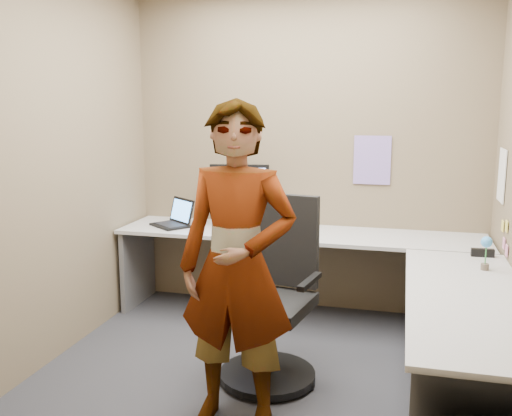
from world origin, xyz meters
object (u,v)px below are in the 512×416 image
(person, at_px, (237,267))
(desk, at_px, (344,273))
(monitor, at_px, (239,187))
(office_chair, at_px, (272,307))

(person, bearing_deg, desk, 67.83)
(monitor, xyz_separation_m, person, (0.48, -1.70, -0.18))
(monitor, bearing_deg, person, -83.60)
(office_chair, xyz_separation_m, person, (-0.07, -0.55, 0.42))
(office_chair, distance_m, person, 0.69)
(desk, bearing_deg, person, -114.47)
(desk, xyz_separation_m, person, (-0.47, -1.04, 0.30))
(monitor, distance_m, person, 1.77)
(desk, xyz_separation_m, monitor, (-0.96, 0.66, 0.48))
(person, bearing_deg, monitor, 108.21)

